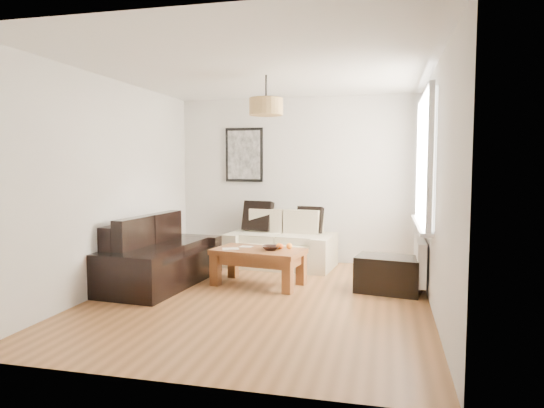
% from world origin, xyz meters
% --- Properties ---
extents(floor, '(4.50, 4.50, 0.00)m').
position_xyz_m(floor, '(0.00, 0.00, 0.00)').
color(floor, brown).
rests_on(floor, ground).
extents(ceiling, '(3.80, 4.50, 0.00)m').
position_xyz_m(ceiling, '(0.00, 0.00, 2.60)').
color(ceiling, white).
rests_on(ceiling, floor).
extents(wall_back, '(3.80, 0.04, 2.60)m').
position_xyz_m(wall_back, '(0.00, 2.25, 1.30)').
color(wall_back, silver).
rests_on(wall_back, floor).
extents(wall_front, '(3.80, 0.04, 2.60)m').
position_xyz_m(wall_front, '(0.00, -2.25, 1.30)').
color(wall_front, silver).
rests_on(wall_front, floor).
extents(wall_left, '(0.04, 4.50, 2.60)m').
position_xyz_m(wall_left, '(-1.90, 0.00, 1.30)').
color(wall_left, silver).
rests_on(wall_left, floor).
extents(wall_right, '(0.04, 4.50, 2.60)m').
position_xyz_m(wall_right, '(1.90, 0.00, 1.30)').
color(wall_right, silver).
rests_on(wall_right, floor).
extents(window_bay, '(0.14, 1.90, 1.60)m').
position_xyz_m(window_bay, '(1.86, 0.80, 1.60)').
color(window_bay, white).
rests_on(window_bay, wall_right).
extents(radiator, '(0.10, 0.90, 0.52)m').
position_xyz_m(radiator, '(1.82, 0.80, 0.38)').
color(radiator, white).
rests_on(radiator, wall_right).
extents(poster, '(0.62, 0.04, 0.87)m').
position_xyz_m(poster, '(-0.85, 2.22, 1.70)').
color(poster, black).
rests_on(poster, wall_back).
extents(pendant_shade, '(0.40, 0.40, 0.20)m').
position_xyz_m(pendant_shade, '(0.00, 0.30, 2.23)').
color(pendant_shade, tan).
rests_on(pendant_shade, ceiling).
extents(loveseat_cream, '(1.66, 1.02, 0.79)m').
position_xyz_m(loveseat_cream, '(-0.14, 1.78, 0.39)').
color(loveseat_cream, beige).
rests_on(loveseat_cream, floor).
extents(sofa_leather, '(1.05, 1.93, 0.80)m').
position_xyz_m(sofa_leather, '(-1.43, 0.36, 0.40)').
color(sofa_leather, black).
rests_on(sofa_leather, floor).
extents(coffee_table, '(1.23, 0.81, 0.47)m').
position_xyz_m(coffee_table, '(-0.18, 0.60, 0.23)').
color(coffee_table, brown).
rests_on(coffee_table, floor).
extents(ottoman, '(0.84, 0.62, 0.44)m').
position_xyz_m(ottoman, '(1.45, 0.63, 0.22)').
color(ottoman, black).
rests_on(ottoman, floor).
extents(cushion_left, '(0.48, 0.23, 0.47)m').
position_xyz_m(cushion_left, '(-0.56, 1.97, 0.74)').
color(cushion_left, black).
rests_on(cushion_left, loveseat_cream).
extents(cushion_right, '(0.41, 0.20, 0.40)m').
position_xyz_m(cushion_right, '(0.27, 1.97, 0.70)').
color(cushion_right, black).
rests_on(cushion_right, loveseat_cream).
extents(fruit_bowl, '(0.26, 0.26, 0.06)m').
position_xyz_m(fruit_bowl, '(-0.00, 0.57, 0.49)').
color(fruit_bowl, black).
rests_on(fruit_bowl, coffee_table).
extents(orange_a, '(0.07, 0.07, 0.06)m').
position_xyz_m(orange_a, '(0.11, 0.63, 0.51)').
color(orange_a, '#E65513').
rests_on(orange_a, fruit_bowl).
extents(orange_b, '(0.09, 0.09, 0.08)m').
position_xyz_m(orange_b, '(0.20, 0.70, 0.51)').
color(orange_b, orange).
rests_on(orange_b, fruit_bowl).
extents(orange_c, '(0.10, 0.10, 0.08)m').
position_xyz_m(orange_c, '(0.08, 0.65, 0.51)').
color(orange_c, orange).
rests_on(orange_c, fruit_bowl).
extents(papers, '(0.25, 0.21, 0.01)m').
position_xyz_m(papers, '(-0.53, 0.53, 0.47)').
color(papers, silver).
rests_on(papers, coffee_table).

